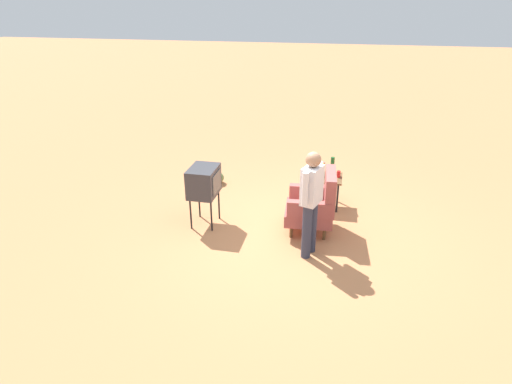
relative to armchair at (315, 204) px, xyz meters
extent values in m
plane|color=#C17A4C|center=(0.24, -0.28, -0.50)|extent=(60.00, 60.00, 0.00)
cylinder|color=brown|center=(-0.24, -0.39, -0.39)|extent=(0.05, 0.05, 0.22)
cylinder|color=brown|center=(0.29, -0.35, -0.39)|extent=(0.05, 0.05, 0.22)
cylinder|color=brown|center=(-0.28, 0.15, -0.39)|extent=(0.05, 0.05, 0.22)
cylinder|color=brown|center=(0.25, 0.18, -0.39)|extent=(0.05, 0.05, 0.22)
cube|color=#9E4C47|center=(0.01, -0.10, -0.18)|extent=(0.81, 0.81, 0.20)
cube|color=#9E4C47|center=(-0.02, 0.22, 0.24)|extent=(0.77, 0.21, 0.64)
cube|color=#9E4C47|center=(-0.31, -0.12, 0.05)|extent=(0.19, 0.69, 0.26)
cube|color=#9E4C47|center=(0.33, -0.08, 0.05)|extent=(0.19, 0.69, 0.26)
cylinder|color=black|center=(-1.21, -0.10, -0.22)|extent=(0.04, 0.04, 0.55)
cylinder|color=black|center=(-0.77, -0.10, -0.22)|extent=(0.04, 0.04, 0.55)
cylinder|color=black|center=(-1.21, 0.34, -0.22)|extent=(0.04, 0.04, 0.55)
cylinder|color=black|center=(-0.77, 0.34, -0.22)|extent=(0.04, 0.04, 0.55)
cube|color=brown|center=(-0.99, 0.12, 0.07)|extent=(0.56, 0.56, 0.03)
cylinder|color=black|center=(0.34, -1.67, -0.22)|extent=(0.03, 0.03, 0.55)
cylinder|color=black|center=(-0.10, -1.67, -0.22)|extent=(0.03, 0.03, 0.55)
cylinder|color=black|center=(0.34, -2.03, -0.22)|extent=(0.03, 0.03, 0.55)
cylinder|color=black|center=(-0.10, -2.03, -0.22)|extent=(0.03, 0.03, 0.55)
cube|color=#333338|center=(0.12, -1.85, 0.29)|extent=(0.60, 0.45, 0.48)
cube|color=#383D3F|center=(0.12, -1.63, 0.29)|extent=(0.42, 0.02, 0.34)
cylinder|color=#2D3347|center=(0.63, 0.00, -0.07)|extent=(0.14, 0.14, 0.86)
cylinder|color=#2D3347|center=(0.82, -0.06, -0.07)|extent=(0.14, 0.14, 0.86)
cube|color=silver|center=(0.73, -0.03, 0.64)|extent=(0.41, 0.32, 0.56)
cylinder|color=silver|center=(0.50, 0.05, 0.67)|extent=(0.09, 0.09, 0.50)
cylinder|color=silver|center=(0.95, -0.10, 0.67)|extent=(0.09, 0.09, 0.50)
sphere|color=#A37556|center=(0.73, -0.03, 1.03)|extent=(0.22, 0.22, 0.22)
cylinder|color=#1E5623|center=(-1.18, 0.20, 0.24)|extent=(0.07, 0.07, 0.32)
cylinder|color=red|center=(-1.02, 0.33, 0.14)|extent=(0.07, 0.07, 0.12)
cylinder|color=silver|center=(-1.02, 0.03, 0.17)|extent=(0.09, 0.09, 0.18)
sphere|color=yellow|center=(-1.02, 0.03, 0.31)|extent=(0.07, 0.07, 0.07)
sphere|color=#E04C66|center=(-1.06, 0.04, 0.31)|extent=(0.07, 0.07, 0.07)
sphere|color=orange|center=(-0.98, 0.02, 0.31)|extent=(0.07, 0.07, 0.07)
ellipsoid|color=olive|center=(-1.60, -2.17, -0.37)|extent=(0.32, 0.32, 0.25)
camera|label=1|loc=(6.47, 0.34, 3.14)|focal=30.72mm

